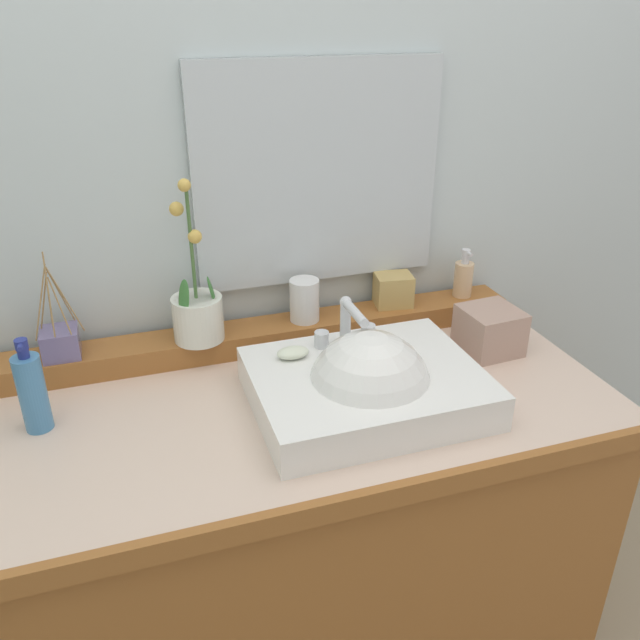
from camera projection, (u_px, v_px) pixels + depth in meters
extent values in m
cube|color=silver|center=(237.00, 121.00, 1.52)|extent=(3.15, 0.20, 2.69)
cube|color=#995C2A|center=(295.00, 551.00, 1.57)|extent=(1.35, 0.62, 0.80)
cube|color=beige|center=(292.00, 407.00, 1.39)|extent=(1.37, 0.64, 0.04)
cube|color=#995C2A|center=(343.00, 507.00, 1.12)|extent=(1.37, 0.02, 0.04)
cube|color=#995C2A|center=(263.00, 336.00, 1.58)|extent=(1.30, 0.11, 0.06)
cube|color=white|center=(366.00, 387.00, 1.35)|extent=(0.47, 0.37, 0.08)
sphere|color=white|center=(369.00, 392.00, 1.34)|extent=(0.26, 0.26, 0.26)
cylinder|color=silver|center=(345.00, 323.00, 1.42)|extent=(0.02, 0.02, 0.10)
cylinder|color=silver|center=(355.00, 313.00, 1.35)|extent=(0.02, 0.11, 0.02)
sphere|color=silver|center=(346.00, 302.00, 1.40)|extent=(0.03, 0.03, 0.03)
cylinder|color=silver|center=(322.00, 339.00, 1.42)|extent=(0.03, 0.03, 0.04)
cylinder|color=silver|center=(368.00, 332.00, 1.45)|extent=(0.03, 0.03, 0.04)
ellipsoid|color=silver|center=(293.00, 353.00, 1.38)|extent=(0.07, 0.04, 0.02)
cylinder|color=silver|center=(198.00, 318.00, 1.49)|extent=(0.12, 0.12, 0.10)
cylinder|color=tan|center=(196.00, 300.00, 1.47)|extent=(0.10, 0.10, 0.01)
cylinder|color=#476B38|center=(191.00, 243.00, 1.41)|extent=(0.01, 0.01, 0.26)
ellipsoid|color=#387033|center=(212.00, 291.00, 1.46)|extent=(0.03, 0.03, 0.07)
ellipsoid|color=#387033|center=(184.00, 299.00, 1.42)|extent=(0.04, 0.04, 0.09)
sphere|color=gold|center=(195.00, 237.00, 1.40)|extent=(0.03, 0.03, 0.03)
sphere|color=gold|center=(176.00, 209.00, 1.38)|extent=(0.03, 0.03, 0.03)
sphere|color=gold|center=(184.00, 185.00, 1.33)|extent=(0.03, 0.03, 0.03)
cylinder|color=#DAB387|center=(463.00, 279.00, 1.71)|extent=(0.05, 0.05, 0.09)
cylinder|color=silver|center=(465.00, 260.00, 1.69)|extent=(0.02, 0.02, 0.02)
cylinder|color=silver|center=(466.00, 253.00, 1.68)|extent=(0.02, 0.02, 0.02)
cylinder|color=silver|center=(469.00, 253.00, 1.66)|extent=(0.01, 0.03, 0.01)
cylinder|color=silver|center=(305.00, 300.00, 1.58)|extent=(0.07, 0.07, 0.11)
cube|color=slate|center=(61.00, 343.00, 1.42)|extent=(0.08, 0.08, 0.06)
cylinder|color=#9E7A4C|center=(65.00, 300.00, 1.39)|extent=(0.06, 0.00, 0.16)
cylinder|color=#9E7A4C|center=(62.00, 297.00, 1.40)|extent=(0.04, 0.04, 0.16)
cylinder|color=#9E7A4C|center=(48.00, 294.00, 1.39)|extent=(0.02, 0.03, 0.18)
cylinder|color=#9E7A4C|center=(44.00, 303.00, 1.39)|extent=(0.04, 0.02, 0.15)
cylinder|color=#9E7A4C|center=(40.00, 303.00, 1.36)|extent=(0.05, 0.02, 0.16)
cylinder|color=#9E7A4C|center=(49.00, 298.00, 1.36)|extent=(0.01, 0.04, 0.19)
cylinder|color=#9E7A4C|center=(61.00, 308.00, 1.37)|extent=(0.03, 0.04, 0.14)
cube|color=tan|center=(393.00, 290.00, 1.66)|extent=(0.10, 0.09, 0.08)
cylinder|color=teal|center=(33.00, 394.00, 1.26)|extent=(0.05, 0.05, 0.16)
cylinder|color=navy|center=(23.00, 353.00, 1.22)|extent=(0.02, 0.02, 0.02)
cylinder|color=navy|center=(21.00, 344.00, 1.21)|extent=(0.02, 0.02, 0.02)
cylinder|color=navy|center=(20.00, 346.00, 1.19)|extent=(0.01, 0.03, 0.01)
cube|color=tan|center=(490.00, 330.00, 1.55)|extent=(0.14, 0.14, 0.11)
cube|color=silver|center=(319.00, 175.00, 1.52)|extent=(0.60, 0.02, 0.52)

